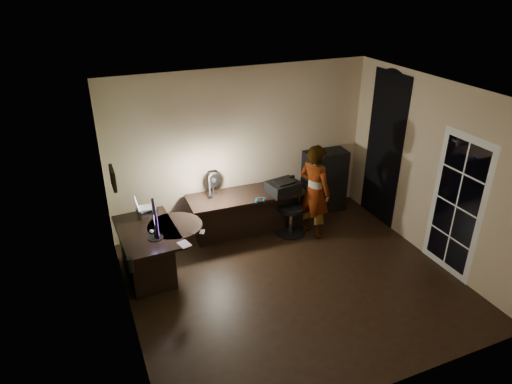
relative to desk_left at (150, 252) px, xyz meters
name	(u,v)px	position (x,y,z in m)	size (l,w,h in m)	color
floor	(294,283)	(1.83, -1.00, -0.37)	(4.50, 4.00, 0.01)	black
ceiling	(302,96)	(1.83, -1.00, 2.34)	(4.50, 4.00, 0.01)	silver
wall_back	(242,148)	(1.83, 1.00, 0.98)	(4.50, 0.01, 2.70)	beige
wall_front	(396,288)	(1.83, -3.01, 0.98)	(4.50, 0.01, 2.70)	beige
wall_left	(121,234)	(-0.42, -1.00, 0.98)	(0.01, 4.00, 2.70)	beige
wall_right	(433,172)	(4.08, -1.00, 0.98)	(0.01, 4.00, 2.70)	beige
green_wall_overlay	(122,234)	(-0.41, -1.00, 0.98)	(0.00, 4.00, 2.70)	#48602D
arched_doorway	(384,149)	(4.07, 0.15, 0.93)	(0.01, 0.90, 2.60)	black
french_door	(456,206)	(4.07, -1.55, 0.68)	(0.02, 0.92, 2.10)	white
framed_picture	(113,178)	(-0.39, -0.55, 1.48)	(0.04, 0.30, 0.25)	black
desk_left	(150,252)	(0.00, 0.00, 0.00)	(0.79, 1.28, 0.74)	black
desk_right	(247,213)	(1.73, 0.55, 0.00)	(1.94, 0.68, 0.73)	black
cabinet	(324,181)	(3.33, 0.78, 0.20)	(0.76, 0.38, 1.15)	black
laptop_stand	(147,211)	(0.09, 0.48, 0.41)	(0.25, 0.21, 0.11)	silver
laptop	(146,202)	(0.09, 0.48, 0.57)	(0.28, 0.27, 0.20)	silver
monitor	(154,227)	(0.07, -0.24, 0.54)	(0.11, 0.53, 0.35)	black
mouse	(152,231)	(0.05, -0.06, 0.38)	(0.06, 0.09, 0.03)	silver
phone	(202,232)	(0.70, -0.33, 0.37)	(0.06, 0.13, 0.01)	black
pen	(192,234)	(0.56, -0.34, 0.37)	(0.01, 0.14, 0.01)	black
speaker	(130,265)	(-0.36, -0.88, 0.46)	(0.07, 0.07, 0.19)	black
notepad	(184,244)	(0.39, -0.54, 0.37)	(0.13, 0.19, 0.01)	silver
desk_fan	(213,183)	(1.24, 0.79, 0.54)	(0.24, 0.13, 0.38)	black
headphones	(260,200)	(1.83, 0.22, 0.39)	(0.17, 0.07, 0.08)	#0A5298
printer	(283,187)	(2.30, 0.37, 0.46)	(0.50, 0.39, 0.22)	black
desk_lamp	(209,182)	(1.13, 0.64, 0.64)	(0.14, 0.27, 0.59)	black
office_chair	(291,208)	(2.41, 0.26, 0.10)	(0.53, 0.53, 0.94)	black
person	(314,191)	(2.72, 0.07, 0.43)	(0.57, 0.38, 1.60)	#D8A88C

